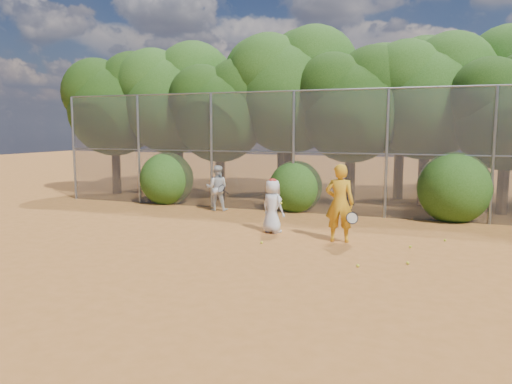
% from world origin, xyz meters
% --- Properties ---
extents(ground, '(80.00, 80.00, 0.00)m').
position_xyz_m(ground, '(0.00, 0.00, 0.00)').
color(ground, '#A55E25').
rests_on(ground, ground).
extents(fence_back, '(20.05, 0.09, 4.03)m').
position_xyz_m(fence_back, '(-0.12, 6.00, 2.05)').
color(fence_back, gray).
rests_on(fence_back, ground).
extents(tree_0, '(4.38, 3.81, 6.00)m').
position_xyz_m(tree_0, '(-9.44, 8.04, 3.93)').
color(tree_0, black).
rests_on(tree_0, ground).
extents(tree_1, '(4.64, 4.03, 6.35)m').
position_xyz_m(tree_1, '(-6.94, 8.54, 4.16)').
color(tree_1, black).
rests_on(tree_1, ground).
extents(tree_2, '(3.99, 3.47, 5.47)m').
position_xyz_m(tree_2, '(-4.45, 7.83, 3.58)').
color(tree_2, black).
rests_on(tree_2, ground).
extents(tree_3, '(4.89, 4.26, 6.70)m').
position_xyz_m(tree_3, '(-1.94, 8.84, 4.40)').
color(tree_3, black).
rests_on(tree_3, ground).
extents(tree_4, '(4.19, 3.64, 5.73)m').
position_xyz_m(tree_4, '(0.55, 8.24, 3.76)').
color(tree_4, black).
rests_on(tree_4, ground).
extents(tree_5, '(4.51, 3.92, 6.17)m').
position_xyz_m(tree_5, '(3.06, 9.04, 4.05)').
color(tree_5, black).
rests_on(tree_5, ground).
extents(tree_6, '(3.86, 3.36, 5.29)m').
position_xyz_m(tree_6, '(5.55, 8.03, 3.47)').
color(tree_6, black).
rests_on(tree_6, ground).
extents(tree_9, '(4.83, 4.20, 6.62)m').
position_xyz_m(tree_9, '(-7.94, 10.84, 4.34)').
color(tree_9, black).
rests_on(tree_9, ground).
extents(tree_10, '(5.15, 4.48, 7.06)m').
position_xyz_m(tree_10, '(-2.93, 11.05, 4.63)').
color(tree_10, black).
rests_on(tree_10, ground).
extents(tree_11, '(4.64, 4.03, 6.35)m').
position_xyz_m(tree_11, '(2.06, 10.64, 4.16)').
color(tree_11, black).
rests_on(tree_11, ground).
extents(bush_0, '(2.00, 2.00, 2.00)m').
position_xyz_m(bush_0, '(-6.00, 6.30, 1.00)').
color(bush_0, '#214711').
rests_on(bush_0, ground).
extents(bush_1, '(1.80, 1.80, 1.80)m').
position_xyz_m(bush_1, '(-1.00, 6.30, 0.90)').
color(bush_1, '#214711').
rests_on(bush_1, ground).
extents(bush_2, '(2.20, 2.20, 2.20)m').
position_xyz_m(bush_2, '(4.00, 6.30, 1.10)').
color(bush_2, '#214711').
rests_on(bush_2, ground).
extents(player_yellow, '(0.89, 0.59, 1.94)m').
position_xyz_m(player_yellow, '(1.32, 2.20, 0.97)').
color(player_yellow, orange).
rests_on(player_yellow, ground).
extents(player_teen, '(0.83, 0.71, 1.47)m').
position_xyz_m(player_teen, '(-0.58, 2.63, 0.73)').
color(player_teen, silver).
rests_on(player_teen, ground).
extents(player_white, '(0.91, 0.83, 1.55)m').
position_xyz_m(player_white, '(-3.51, 5.40, 0.77)').
color(player_white, silver).
rests_on(player_white, ground).
extents(ball_0, '(0.07, 0.07, 0.07)m').
position_xyz_m(ball_0, '(3.02, 2.11, 0.03)').
color(ball_0, yellow).
rests_on(ball_0, ground).
extents(ball_1, '(0.07, 0.07, 0.07)m').
position_xyz_m(ball_1, '(2.14, 0.04, 0.03)').
color(ball_1, yellow).
rests_on(ball_1, ground).
extents(ball_2, '(0.07, 0.07, 0.07)m').
position_xyz_m(ball_2, '(3.07, 0.61, 0.03)').
color(ball_2, yellow).
rests_on(ball_2, ground).
extents(ball_3, '(0.07, 0.07, 0.07)m').
position_xyz_m(ball_3, '(-0.40, 1.29, 0.03)').
color(ball_3, yellow).
rests_on(ball_3, ground).
extents(ball_4, '(0.07, 0.07, 0.07)m').
position_xyz_m(ball_4, '(3.78, 3.14, 0.03)').
color(ball_4, yellow).
rests_on(ball_4, ground).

